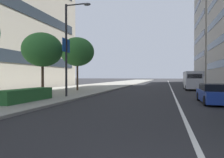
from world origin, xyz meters
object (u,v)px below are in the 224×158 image
street_lamp_with_banners (70,41)px  car_mid_block_traffic (215,94)px  street_tree_by_lamp_post (42,50)px  delivery_van_ahead (192,80)px  street_tree_far_plaza (77,52)px

street_lamp_with_banners → car_mid_block_traffic: bearing=-91.8°
street_lamp_with_banners → street_tree_by_lamp_post: size_ratio=1.41×
delivery_van_ahead → street_tree_by_lamp_post: size_ratio=1.15×
car_mid_block_traffic → delivery_van_ahead: size_ratio=0.68×
car_mid_block_traffic → street_tree_far_plaza: 15.66m
street_tree_by_lamp_post → car_mid_block_traffic: bearing=-91.3°
delivery_van_ahead → street_tree_by_lamp_post: street_tree_by_lamp_post is taller
car_mid_block_traffic → delivery_van_ahead: 14.75m
car_mid_block_traffic → delivery_van_ahead: delivery_van_ahead is taller
street_lamp_with_banners → street_tree_far_plaza: bearing=20.4°
delivery_van_ahead → street_tree_far_plaza: (-7.63, 13.68, 3.40)m
car_mid_block_traffic → street_tree_by_lamp_post: (0.29, 13.38, 3.45)m
street_tree_by_lamp_post → street_tree_far_plaza: street_tree_far_plaza is taller
street_tree_far_plaza → car_mid_block_traffic: bearing=-118.0°
car_mid_block_traffic → street_tree_far_plaza: street_tree_far_plaza is taller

